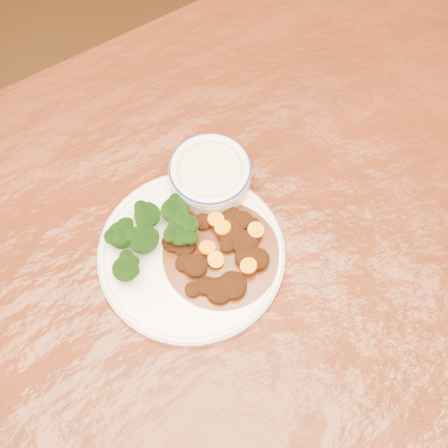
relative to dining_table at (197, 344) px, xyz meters
name	(u,v)px	position (x,y,z in m)	size (l,w,h in m)	color
ground	(209,419)	(0.00, 0.00, -0.67)	(4.00, 4.00, 0.00)	#422310
dining_table	(197,344)	(0.00, 0.00, 0.00)	(1.56, 1.00, 0.75)	#541F0E
dinner_plate	(191,254)	(0.04, 0.08, 0.09)	(0.23, 0.23, 0.01)	silver
broccoli_florets	(150,232)	(0.00, 0.12, 0.11)	(0.12, 0.09, 0.04)	#68954D
mince_stew	(222,252)	(0.07, 0.06, 0.10)	(0.15, 0.15, 0.02)	#461D07
dip_bowl	(210,175)	(0.11, 0.16, 0.11)	(0.11, 0.11, 0.05)	beige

